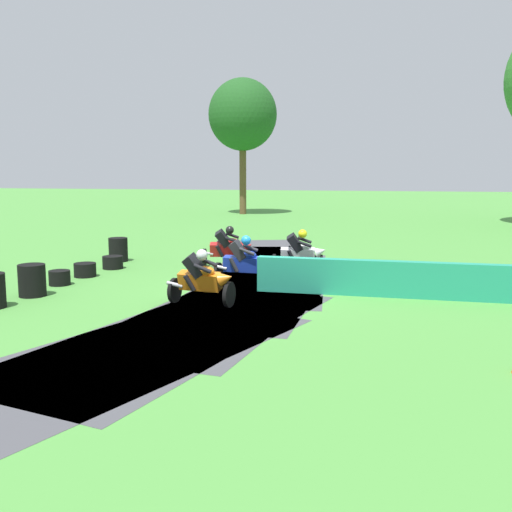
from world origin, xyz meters
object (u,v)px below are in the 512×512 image
Objects in this scene: tire_stack_far at (85,270)px; tire_stack_extra_a at (113,262)px; tire_stack_mid_b at (60,278)px; motorcycle_chase_blue at (245,262)px; tire_stack_extra_b at (118,250)px; motorcycle_fourth_red at (228,248)px; tire_stack_mid_a at (32,280)px; motorcycle_lead_orange at (202,279)px; motorcycle_trailing_white at (300,253)px.

tire_stack_far is 1.47m from tire_stack_extra_a.
tire_stack_mid_b and tire_stack_far have the same top height.
tire_stack_extra_a is (-4.61, 1.99, -0.46)m from motorcycle_chase_blue.
tire_stack_extra_b is (-0.01, 4.16, 0.20)m from tire_stack_mid_b.
motorcycle_fourth_red is 2.11× the size of tire_stack_mid_a.
motorcycle_chase_blue is at bearing -69.21° from motorcycle_fourth_red.
motorcycle_lead_orange reaches higher than tire_stack_mid_a.
tire_stack_mid_b is at bearing -89.82° from tire_stack_extra_b.
motorcycle_fourth_red reaches higher than tire_stack_extra_a.
motorcycle_lead_orange is 5.34m from motorcycle_fourth_red.
tire_stack_extra_b is at bearing 90.29° from tire_stack_mid_a.
motorcycle_lead_orange is 2.66× the size of tire_stack_far.
tire_stack_mid_b is at bearing -137.65° from motorcycle_fourth_red.
tire_stack_far is (-3.79, -2.28, -0.44)m from motorcycle_fourth_red.
tire_stack_far is at bearing -99.73° from tire_stack_extra_a.
tire_stack_extra_a is at bearing 179.78° from motorcycle_trailing_white.
tire_stack_mid_b is 1.30m from tire_stack_far.
motorcycle_chase_blue is 5.44m from tire_stack_mid_a.
tire_stack_extra_b is (-3.93, 0.59, -0.24)m from motorcycle_fourth_red.
motorcycle_fourth_red reaches higher than tire_stack_mid_b.
tire_stack_mid_a is at bearing -127.94° from motorcycle_fourth_red.
motorcycle_chase_blue is 5.04m from tire_stack_extra_a.
tire_stack_far is 0.80× the size of tire_stack_extra_b.
tire_stack_extra_b reaches higher than tire_stack_mid_b.
tire_stack_mid_a is 1.26× the size of tire_stack_extra_a.
tire_stack_mid_b is (-0.02, 1.43, -0.20)m from tire_stack_mid_a.
tire_stack_far is 1.01× the size of tire_stack_extra_a.
tire_stack_far is at bearing 173.66° from motorcycle_chase_blue.
motorcycle_trailing_white is 2.10× the size of tire_stack_mid_a.
motorcycle_lead_orange is 4.82m from tire_stack_mid_b.
tire_stack_far is (-4.34, 3.03, -0.44)m from motorcycle_lead_orange.
tire_stack_mid_b is (-4.99, -0.75, -0.46)m from motorcycle_chase_blue.
tire_stack_mid_b is at bearing -97.87° from tire_stack_extra_a.
tire_stack_mid_a is (-4.97, -2.19, -0.26)m from motorcycle_chase_blue.
motorcycle_lead_orange is 4.47m from tire_stack_mid_a.
motorcycle_lead_orange is at bearing -47.61° from tire_stack_extra_a.
motorcycle_fourth_red is at bearing 52.06° from tire_stack_mid_a.
motorcycle_chase_blue reaches higher than motorcycle_trailing_white.
tire_stack_far is (0.13, 1.29, -0.00)m from tire_stack_mid_b.
tire_stack_mid_a is at bearing 176.08° from motorcycle_lead_orange.
motorcycle_trailing_white is 2.10× the size of tire_stack_extra_b.
tire_stack_extra_b is (-0.39, 1.42, 0.20)m from tire_stack_extra_a.
motorcycle_chase_blue is 3.01m from motorcycle_fourth_red.
tire_stack_mid_b is at bearing 158.74° from motorcycle_lead_orange.
motorcycle_lead_orange is at bearing -52.77° from tire_stack_extra_b.
motorcycle_chase_blue is at bearing -34.27° from tire_stack_extra_b.
motorcycle_fourth_red is 5.32m from tire_stack_mid_b.
motorcycle_trailing_white reaches higher than motorcycle_fourth_red.
motorcycle_chase_blue is 2.13× the size of tire_stack_mid_a.
tire_stack_mid_b is at bearing -95.78° from tire_stack_far.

